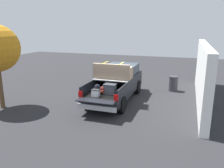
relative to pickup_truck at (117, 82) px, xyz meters
name	(u,v)px	position (x,y,z in m)	size (l,w,h in m)	color
ground_plane	(115,100)	(-0.36, 0.00, -0.97)	(40.00, 40.00, 0.00)	#262628
pickup_truck	(117,82)	(0.00, 0.00, 0.00)	(6.05, 2.06, 2.23)	black
building_facade	(202,74)	(0.99, -4.59, 0.64)	(9.28, 0.36, 3.21)	white
trash_can	(173,84)	(2.66, -3.00, -0.47)	(0.60, 0.60, 0.98)	#2D2D33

